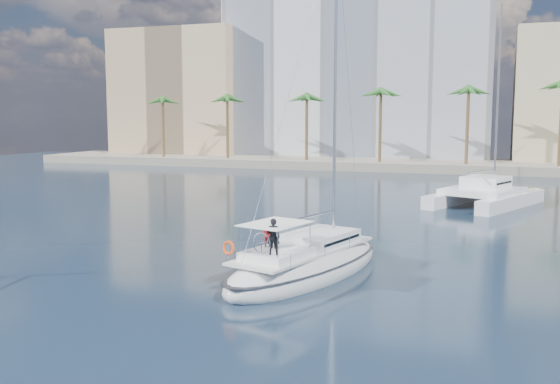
% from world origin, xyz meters
% --- Properties ---
extents(ground, '(160.00, 160.00, 0.00)m').
position_xyz_m(ground, '(0.00, 0.00, 0.00)').
color(ground, black).
rests_on(ground, ground).
extents(quay, '(120.00, 14.00, 1.20)m').
position_xyz_m(quay, '(0.00, 61.00, 0.60)').
color(quay, gray).
rests_on(quay, ground).
extents(building_modern, '(42.00, 16.00, 28.00)m').
position_xyz_m(building_modern, '(-12.00, 73.00, 14.00)').
color(building_modern, silver).
rests_on(building_modern, ground).
extents(building_tan_left, '(22.00, 14.00, 22.00)m').
position_xyz_m(building_tan_left, '(-42.00, 69.00, 11.00)').
color(building_tan_left, tan).
rests_on(building_tan_left, ground).
extents(palm_left, '(3.60, 3.60, 12.30)m').
position_xyz_m(palm_left, '(-34.00, 57.00, 10.28)').
color(palm_left, brown).
rests_on(palm_left, ground).
extents(palm_centre, '(3.60, 3.60, 12.30)m').
position_xyz_m(palm_centre, '(0.00, 57.00, 10.28)').
color(palm_centre, brown).
rests_on(palm_centre, ground).
extents(main_sloop, '(6.96, 12.53, 17.73)m').
position_xyz_m(main_sloop, '(1.12, -1.49, 0.54)').
color(main_sloop, silver).
rests_on(main_sloop, ground).
extents(catamaran, '(9.88, 12.93, 16.95)m').
position_xyz_m(catamaran, '(8.81, 25.79, 1.14)').
color(catamaran, silver).
rests_on(catamaran, ground).
extents(seagull, '(1.16, 0.50, 0.21)m').
position_xyz_m(seagull, '(1.60, -0.47, 0.51)').
color(seagull, silver).
rests_on(seagull, ground).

